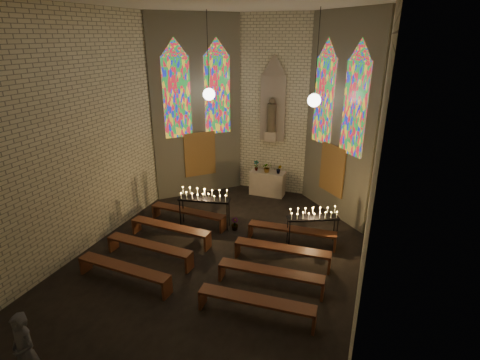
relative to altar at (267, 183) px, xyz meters
name	(u,v)px	position (x,y,z in m)	size (l,w,h in m)	color
floor	(213,264)	(0.00, -5.45, -0.50)	(12.00, 12.00, 0.00)	black
room	(252,115)	(0.00, -2.08, 3.22)	(8.22, 12.43, 7.00)	beige
altar	(267,183)	(0.00, 0.00, 0.00)	(1.40, 0.60, 1.00)	#BFB09C
flower_vase_left	(256,165)	(-0.49, -0.02, 0.72)	(0.23, 0.16, 0.44)	#4C723F
flower_vase_center	(267,167)	(-0.01, -0.08, 0.71)	(0.38, 0.33, 0.42)	#4C723F
flower_vase_right	(279,169)	(0.48, -0.05, 0.68)	(0.20, 0.16, 0.37)	#4C723F
aisle_flower_pot	(235,224)	(-0.16, -3.30, -0.28)	(0.24, 0.24, 0.43)	#4C723F
votive_stand_left	(204,197)	(-1.22, -3.42, 0.61)	(1.80, 0.73, 1.29)	black
votive_stand_right	(313,215)	(2.45, -3.31, 0.51)	(1.61, 1.02, 1.18)	black
pew_left_0	(188,213)	(-1.84, -3.47, -0.07)	(2.78, 0.54, 0.53)	#572B18
pew_right_0	(292,231)	(1.84, -3.47, -0.07)	(2.78, 0.54, 0.53)	#572B18
pew_left_1	(170,228)	(-1.84, -4.67, -0.07)	(2.78, 0.54, 0.53)	#572B18
pew_right_1	(282,250)	(1.84, -4.67, -0.07)	(2.78, 0.54, 0.53)	#572B18
pew_left_2	(149,247)	(-1.84, -5.87, -0.07)	(2.78, 0.54, 0.53)	#572B18
pew_right_2	(271,273)	(1.84, -5.87, -0.07)	(2.78, 0.54, 0.53)	#572B18
pew_left_3	(124,269)	(-1.84, -7.07, -0.07)	(2.78, 0.54, 0.53)	#572B18
pew_right_3	(256,302)	(1.84, -7.07, -0.07)	(2.78, 0.54, 0.53)	#572B18
visitor	(25,351)	(-1.57, -10.28, 0.30)	(0.59, 0.38, 1.61)	#484A52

